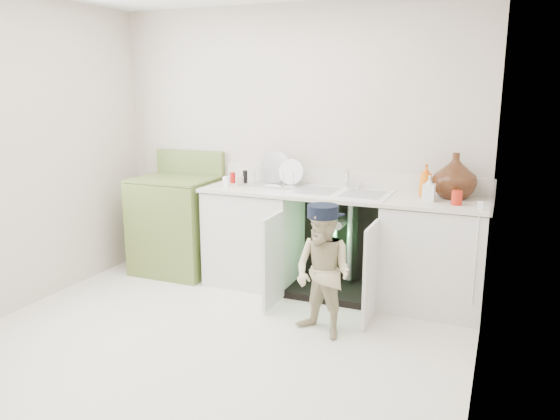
# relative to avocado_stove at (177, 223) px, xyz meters

# --- Properties ---
(ground) EXTENTS (3.50, 3.50, 0.00)m
(ground) POSITION_rel_avocado_stove_xyz_m (1.08, -1.18, -0.48)
(ground) COLOR silver
(ground) RESTS_ON ground
(room_shell) EXTENTS (6.00, 5.50, 1.26)m
(room_shell) POSITION_rel_avocado_stove_xyz_m (1.08, -1.18, 0.77)
(room_shell) COLOR beige
(room_shell) RESTS_ON ground
(counter_run) EXTENTS (2.44, 1.02, 1.26)m
(counter_run) POSITION_rel_avocado_stove_xyz_m (1.67, 0.03, 0.00)
(counter_run) COLOR silver
(counter_run) RESTS_ON ground
(avocado_stove) EXTENTS (0.75, 0.65, 1.16)m
(avocado_stove) POSITION_rel_avocado_stove_xyz_m (0.00, 0.00, 0.00)
(avocado_stove) COLOR olive
(avocado_stove) RESTS_ON ground
(repair_worker) EXTENTS (0.56, 0.76, 0.97)m
(repair_worker) POSITION_rel_avocado_stove_xyz_m (1.76, -0.82, 0.01)
(repair_worker) COLOR #C3B78C
(repair_worker) RESTS_ON ground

